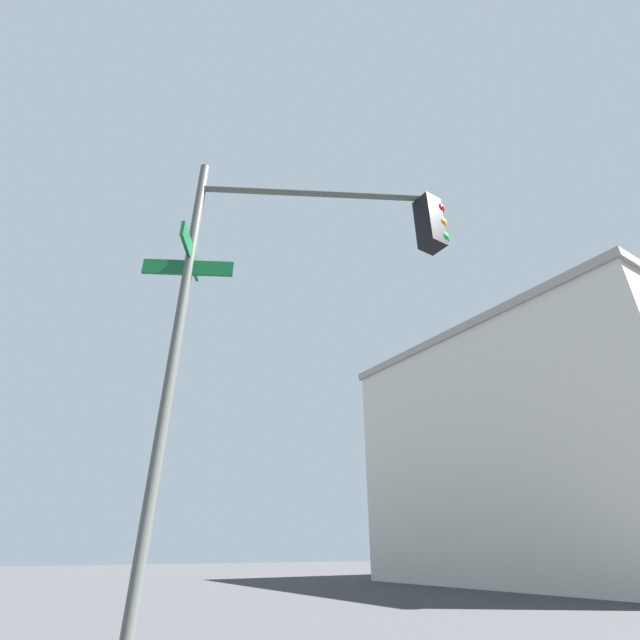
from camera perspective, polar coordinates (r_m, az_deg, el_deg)
traffic_signal_near at (r=5.52m, az=-2.52°, el=5.47°), size 2.12×3.45×6.17m
building_stucco at (r=28.95m, az=31.54°, el=-15.33°), size 15.63×18.96×11.18m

